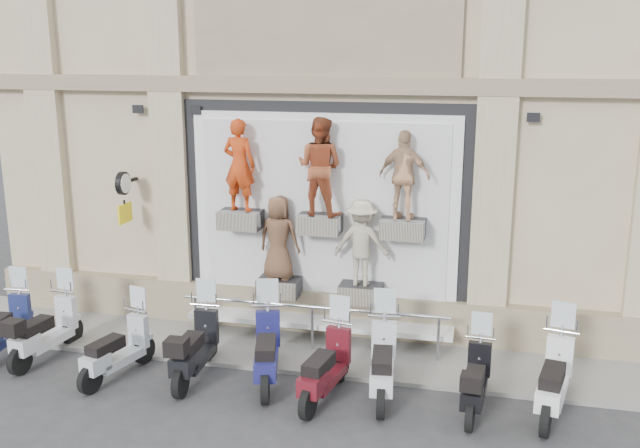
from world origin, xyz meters
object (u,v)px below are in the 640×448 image
Objects in this scene: clock_sign_bracket at (124,191)px; scooter_f at (325,354)px; scooter_d at (195,335)px; scooter_i at (555,365)px; scooter_h at (476,368)px; scooter_g at (383,350)px; scooter_a at (3,316)px; scooter_e at (266,338)px; guard_rail at (312,329)px; scooter_b at (45,319)px; scooter_c at (116,338)px.

scooter_f is (4.54, -2.16, -2.03)m from clock_sign_bracket.
scooter_i is (5.83, 0.12, 0.02)m from scooter_d.
clock_sign_bracket reaches higher than scooter_h.
scooter_g is 1.00× the size of scooter_i.
scooter_a is 8.47m from scooter_h.
scooter_a is at bearing 164.96° from scooter_e.
clock_sign_bracket reaches higher than guard_rail.
scooter_i is at bearing 6.24° from scooter_b.
scooter_h is (2.98, -1.54, 0.25)m from guard_rail.
scooter_h is at bearing -27.31° from guard_rail.
scooter_f is at bearing -171.46° from scooter_h.
scooter_d reaches higher than scooter_h.
scooter_h is at bearing -12.68° from scooter_g.
scooter_e is 1.96m from scooter_g.
clock_sign_bracket is at bearing 178.77° from scooter_i.
scooter_a is at bearing -174.29° from scooter_b.
scooter_b is 1.69m from scooter_c.
clock_sign_bracket is 8.49m from scooter_i.
guard_rail is at bearing 130.70° from scooter_g.
scooter_f reaches higher than guard_rail.
scooter_g is (7.00, -0.03, 0.06)m from scooter_a.
scooter_e is at bearing 172.55° from scooter_g.
clock_sign_bracket is 0.52× the size of scooter_d.
scooter_h is at bearing -6.57° from scooter_a.
clock_sign_bracket is at bearing 137.09° from scooter_e.
scooter_b is at bearing 175.11° from scooter_d.
scooter_g is (3.19, 0.10, 0.02)m from scooter_d.
scooter_h is at bearing -159.80° from scooter_i.
scooter_i reaches higher than scooter_d.
scooter_f is (6.13, -0.34, 0.03)m from scooter_a.
scooter_f is 2.35m from scooter_h.
scooter_e reaches higher than scooter_a.
clock_sign_bracket is 0.57× the size of scooter_c.
scooter_e is (5.04, -0.01, 0.06)m from scooter_a.
scooter_e reaches higher than scooter_f.
scooter_i is (4.15, -1.36, 0.34)m from guard_rail.
scooter_i is at bearing 17.09° from scooter_c.
scooter_b reaches higher than guard_rail.
scooter_h is (1.47, -0.15, -0.10)m from scooter_g.
clock_sign_bracket is at bearing 43.59° from scooter_a.
scooter_a is 0.92× the size of scooter_e.
guard_rail is 2.65× the size of scooter_f.
scooter_e is at bearing 22.90° from scooter_c.
scooter_a is at bearing -168.47° from scooter_i.
guard_rail is 2.55× the size of scooter_i.
scooter_g is (4.50, 0.38, 0.08)m from scooter_c.
scooter_d is (2.94, -0.12, 0.02)m from scooter_b.
scooter_a is 6.14m from scooter_f.
scooter_h is 0.88× the size of scooter_i.
guard_rail is 1.84m from scooter_f.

